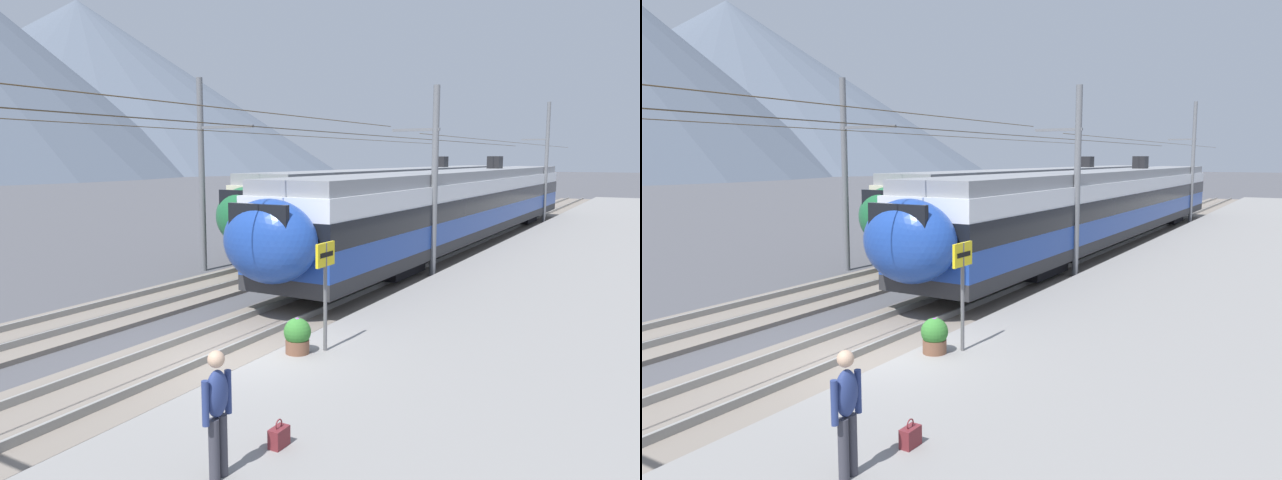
% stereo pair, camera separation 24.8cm
% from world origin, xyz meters
% --- Properties ---
extents(ground_plane, '(400.00, 400.00, 0.00)m').
position_xyz_m(ground_plane, '(0.00, 0.00, 0.00)').
color(ground_plane, '#4C4C51').
extents(platform_slab, '(120.00, 8.02, 0.37)m').
position_xyz_m(platform_slab, '(0.00, -4.70, 0.19)').
color(platform_slab, gray).
rests_on(platform_slab, ground).
extents(track_near, '(120.00, 3.00, 0.28)m').
position_xyz_m(track_near, '(0.00, 1.26, 0.07)').
color(track_near, slate).
rests_on(track_near, ground).
extents(track_far, '(120.00, 3.00, 0.28)m').
position_xyz_m(track_far, '(0.00, 5.78, 0.07)').
color(track_far, slate).
rests_on(track_far, ground).
extents(train_near_platform, '(35.40, 3.04, 4.27)m').
position_xyz_m(train_near_platform, '(19.95, 1.26, 2.23)').
color(train_near_platform, '#2D2D30').
rests_on(train_near_platform, track_near).
extents(train_far_track, '(33.40, 2.93, 4.27)m').
position_xyz_m(train_far_track, '(23.97, 5.78, 2.23)').
color(train_far_track, '#2D2D30').
rests_on(train_far_track, track_far).
extents(catenary_mast_mid, '(38.79, 1.82, 7.03)m').
position_xyz_m(catenary_mast_mid, '(11.27, -0.16, 3.68)').
color(catenary_mast_mid, slate).
rests_on(catenary_mast_mid, ground).
extents(catenary_mast_east, '(38.79, 1.82, 8.14)m').
position_xyz_m(catenary_mast_east, '(33.05, -0.17, 4.19)').
color(catenary_mast_east, slate).
rests_on(catenary_mast_east, ground).
extents(catenary_mast_far_side, '(38.79, 2.67, 7.50)m').
position_xyz_m(catenary_mast_far_side, '(8.25, 7.97, 3.93)').
color(catenary_mast_far_side, slate).
rests_on(catenary_mast_far_side, ground).
extents(platform_sign, '(0.70, 0.08, 2.33)m').
position_xyz_m(platform_sign, '(0.95, -1.62, 2.07)').
color(platform_sign, '#59595B').
rests_on(platform_sign, platform_slab).
extents(passenger_walking, '(0.53, 0.22, 1.69)m').
position_xyz_m(passenger_walking, '(-4.24, -3.02, 1.31)').
color(passenger_walking, '#383842').
rests_on(passenger_walking, platform_slab).
extents(handbag_beside_passenger, '(0.32, 0.18, 0.41)m').
position_xyz_m(handbag_beside_passenger, '(-3.14, -3.21, 0.52)').
color(handbag_beside_passenger, maroon).
rests_on(handbag_beside_passenger, platform_slab).
extents(potted_plant_platform_edge, '(0.58, 0.58, 0.75)m').
position_xyz_m(potted_plant_platform_edge, '(0.51, -1.20, 0.77)').
color(potted_plant_platform_edge, brown).
rests_on(potted_plant_platform_edge, platform_slab).
extents(mountain_right_ridge, '(179.85, 179.85, 58.61)m').
position_xyz_m(mountain_right_ridge, '(135.37, 174.81, 29.31)').
color(mountain_right_ridge, '#515B6B').
rests_on(mountain_right_ridge, ground).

